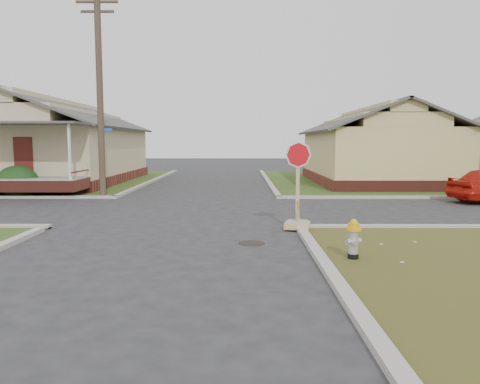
{
  "coord_description": "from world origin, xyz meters",
  "views": [
    {
      "loc": [
        1.95,
        -11.7,
        2.46
      ],
      "look_at": [
        1.91,
        1.0,
        1.1
      ],
      "focal_mm": 35.0,
      "sensor_mm": 36.0,
      "label": 1
    }
  ],
  "objects": [
    {
      "name": "utility_pole",
      "position": [
        -4.2,
        8.9,
        4.66
      ],
      "size": [
        1.8,
        0.28,
        9.0
      ],
      "color": "#423326",
      "rests_on": "ground"
    },
    {
      "name": "manhole",
      "position": [
        2.2,
        -0.5,
        0.01
      ],
      "size": [
        0.64,
        0.64,
        0.01
      ],
      "primitive_type": "cylinder",
      "color": "black",
      "rests_on": "ground"
    },
    {
      "name": "fire_hydrant",
      "position": [
        4.28,
        -2.18,
        0.51
      ],
      "size": [
        0.31,
        0.31,
        0.83
      ],
      "rotation": [
        0.0,
        0.0,
        0.41
      ],
      "color": "black",
      "rests_on": "ground"
    },
    {
      "name": "stop_sign",
      "position": [
        3.52,
        1.25,
        0.57
      ],
      "size": [
        0.69,
        0.67,
        2.43
      ],
      "rotation": [
        0.0,
        0.0,
        -0.22
      ],
      "color": "tan",
      "rests_on": "ground"
    },
    {
      "name": "side_house_yellow",
      "position": [
        10.0,
        16.5,
        2.19
      ],
      "size": [
        7.6,
        11.6,
        4.7
      ],
      "color": "maroon",
      "rests_on": "ground"
    },
    {
      "name": "corner_house",
      "position": [
        -10.0,
        16.68,
        2.28
      ],
      "size": [
        10.1,
        15.5,
        5.3
      ],
      "color": "maroon",
      "rests_on": "ground"
    },
    {
      "name": "verge_far_left",
      "position": [
        -13.0,
        18.0,
        0.03
      ],
      "size": [
        19.0,
        19.0,
        0.05
      ],
      "primitive_type": "cube",
      "color": "#2F4418",
      "rests_on": "ground"
    },
    {
      "name": "hedge_right",
      "position": [
        -8.23,
        9.44,
        0.68
      ],
      "size": [
        1.65,
        1.35,
        1.26
      ],
      "primitive_type": "ellipsoid",
      "color": "#163613",
      "rests_on": "verge_far_left"
    },
    {
      "name": "curbs",
      "position": [
        0.0,
        5.0,
        0.0
      ],
      "size": [
        80.0,
        40.0,
        0.12
      ],
      "primitive_type": null,
      "color": "#ABA49A",
      "rests_on": "ground"
    },
    {
      "name": "ground",
      "position": [
        0.0,
        0.0,
        0.0
      ],
      "size": [
        120.0,
        120.0,
        0.0
      ],
      "primitive_type": "plane",
      "color": "#262629",
      "rests_on": "ground"
    }
  ]
}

